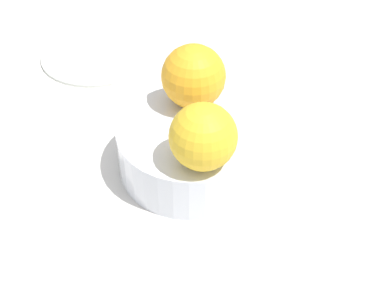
{
  "coord_description": "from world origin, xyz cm",
  "views": [
    {
      "loc": [
        -1.65,
        45.12,
        43.18
      ],
      "look_at": [
        0.0,
        0.0,
        3.41
      ],
      "focal_mm": 50.17,
      "sensor_mm": 36.0,
      "label": 1
    }
  ],
  "objects_px": {
    "orange_in_bowl_1": "(197,76)",
    "side_plate": "(98,53)",
    "fruit_bowl": "(192,149)",
    "orange_in_bowl_0": "(203,137)"
  },
  "relations": [
    {
      "from": "orange_in_bowl_0",
      "to": "orange_in_bowl_1",
      "type": "bearing_deg",
      "value": -84.86
    },
    {
      "from": "fruit_bowl",
      "to": "orange_in_bowl_1",
      "type": "relative_size",
      "value": 2.29
    },
    {
      "from": "fruit_bowl",
      "to": "orange_in_bowl_0",
      "type": "bearing_deg",
      "value": 103.59
    },
    {
      "from": "side_plate",
      "to": "fruit_bowl",
      "type": "bearing_deg",
      "value": 122.56
    },
    {
      "from": "fruit_bowl",
      "to": "orange_in_bowl_1",
      "type": "distance_m",
      "value": 0.08
    },
    {
      "from": "orange_in_bowl_0",
      "to": "side_plate",
      "type": "distance_m",
      "value": 0.34
    },
    {
      "from": "fruit_bowl",
      "to": "orange_in_bowl_0",
      "type": "relative_size",
      "value": 2.44
    },
    {
      "from": "orange_in_bowl_1",
      "to": "fruit_bowl",
      "type": "bearing_deg",
      "value": 85.28
    },
    {
      "from": "orange_in_bowl_1",
      "to": "side_plate",
      "type": "distance_m",
      "value": 0.26
    },
    {
      "from": "orange_in_bowl_1",
      "to": "orange_in_bowl_0",
      "type": "bearing_deg",
      "value": 95.14
    }
  ]
}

